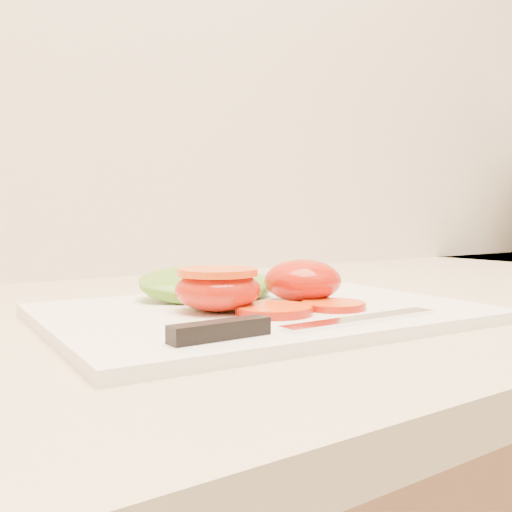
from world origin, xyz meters
TOP-DOWN VIEW (x-y plane):
  - cutting_board at (-0.60, 1.59)m, footprint 0.39×0.29m
  - tomato_half_dome at (-0.55, 1.60)m, footprint 0.07×0.07m
  - tomato_half_cut at (-0.64, 1.60)m, footprint 0.07×0.07m
  - tomato_slice_0 at (-0.61, 1.56)m, footprint 0.06×0.06m
  - tomato_slice_1 at (-0.55, 1.55)m, footprint 0.05×0.05m
  - lettuce_leaf_0 at (-0.61, 1.67)m, footprint 0.15×0.10m
  - knife at (-0.65, 1.50)m, footprint 0.23×0.03m

SIDE VIEW (x-z plane):
  - cutting_board at x=-0.60m, z-range 0.93..0.94m
  - tomato_slice_1 at x=-0.55m, z-range 0.94..0.95m
  - tomato_slice_0 at x=-0.61m, z-range 0.94..0.95m
  - knife at x=-0.65m, z-range 0.94..0.95m
  - lettuce_leaf_0 at x=-0.61m, z-range 0.94..0.97m
  - tomato_half_dome at x=-0.55m, z-range 0.94..0.98m
  - tomato_half_cut at x=-0.64m, z-range 0.94..0.98m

